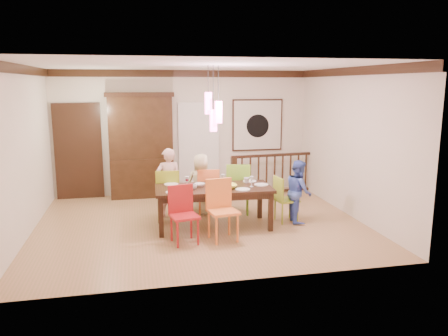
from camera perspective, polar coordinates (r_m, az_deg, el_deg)
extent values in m
plane|color=#A5844F|center=(8.28, -3.09, -7.27)|extent=(6.00, 6.00, 0.00)
plane|color=white|center=(7.87, -3.31, 13.22)|extent=(6.00, 6.00, 0.00)
plane|color=silver|center=(10.41, -5.28, 4.62)|extent=(6.00, 0.00, 6.00)
plane|color=silver|center=(8.07, -24.77, 1.85)|extent=(0.00, 5.00, 5.00)
plane|color=silver|center=(8.90, 16.29, 3.17)|extent=(0.00, 5.00, 5.00)
cube|color=black|center=(10.41, -18.45, 1.89)|extent=(1.04, 0.07, 2.24)
cube|color=silver|center=(10.47, -3.32, 2.48)|extent=(0.97, 0.05, 2.22)
cube|color=black|center=(10.72, 4.37, 5.62)|extent=(1.25, 0.04, 1.25)
cube|color=silver|center=(10.69, 4.41, 5.61)|extent=(1.18, 0.02, 1.18)
cylinder|color=black|center=(10.68, 4.43, 5.49)|extent=(0.56, 0.01, 0.56)
cube|color=#F54999|center=(7.72, -2.07, 8.45)|extent=(0.11, 0.11, 0.38)
cylinder|color=black|center=(7.71, -2.09, 11.57)|extent=(0.01, 0.01, 0.46)
cube|color=#F54999|center=(7.65, -0.74, 7.31)|extent=(0.11, 0.11, 0.38)
cylinder|color=black|center=(7.64, -0.75, 11.02)|extent=(0.01, 0.01, 0.61)
cube|color=#F54999|center=(7.70, -1.40, 6.21)|extent=(0.11, 0.11, 0.38)
cylinder|color=black|center=(7.67, -1.42, 10.46)|extent=(0.01, 0.01, 0.76)
cube|color=black|center=(7.89, -1.36, -2.69)|extent=(2.12, 1.03, 0.05)
cube|color=black|center=(8.26, -8.46, -4.88)|extent=(0.08, 0.08, 0.70)
cube|color=black|center=(8.57, 4.52, -4.20)|extent=(0.08, 0.08, 0.70)
cube|color=black|center=(7.50, -8.09, -6.49)|extent=(0.08, 0.08, 0.70)
cube|color=black|center=(7.85, 6.14, -5.66)|extent=(0.08, 0.08, 0.70)
cube|color=black|center=(8.31, -1.88, -2.53)|extent=(1.89, 0.11, 0.10)
cube|color=black|center=(7.52, -0.78, -3.97)|extent=(1.89, 0.11, 0.10)
cube|color=#8EA11F|center=(8.53, -7.28, -3.47)|extent=(0.50, 0.50, 0.04)
cube|color=#8EA11F|center=(8.47, -7.32, -1.73)|extent=(0.45, 0.10, 0.49)
cylinder|color=#8EA11F|center=(8.41, -8.36, -5.42)|extent=(0.04, 0.04, 0.47)
cylinder|color=#8EA11F|center=(8.43, -5.92, -5.31)|extent=(0.04, 0.04, 0.47)
cylinder|color=#8EA11F|center=(8.75, -8.51, -4.77)|extent=(0.04, 0.04, 0.47)
cylinder|color=#8EA11F|center=(8.78, -6.16, -4.67)|extent=(0.04, 0.04, 0.47)
cube|color=orange|center=(8.73, -2.16, -3.15)|extent=(0.46, 0.46, 0.04)
cube|color=orange|center=(8.67, -2.18, -1.50)|extent=(0.43, 0.07, 0.47)
cylinder|color=orange|center=(8.60, -3.11, -5.00)|extent=(0.04, 0.04, 0.45)
cylinder|color=orange|center=(8.66, -0.82, -4.88)|extent=(0.04, 0.04, 0.45)
cylinder|color=orange|center=(8.93, -3.45, -4.40)|extent=(0.04, 0.04, 0.45)
cylinder|color=orange|center=(8.99, -1.24, -4.29)|extent=(0.04, 0.04, 0.45)
cube|color=#6CA728|center=(8.81, 1.85, -2.74)|extent=(0.56, 0.56, 0.04)
cube|color=#6CA728|center=(8.75, 1.86, -0.96)|extent=(0.47, 0.15, 0.51)
cylinder|color=#6CA728|center=(8.65, 0.91, -4.74)|extent=(0.04, 0.04, 0.49)
cylinder|color=#6CA728|center=(8.74, 3.35, -4.60)|extent=(0.04, 0.04, 0.49)
cylinder|color=#6CA728|center=(9.01, 0.38, -4.11)|extent=(0.04, 0.04, 0.49)
cylinder|color=#6CA728|center=(9.10, 2.73, -3.98)|extent=(0.04, 0.04, 0.49)
cube|color=#AB1C1E|center=(7.19, -5.20, -6.30)|extent=(0.50, 0.50, 0.04)
cube|color=#AB1C1E|center=(7.12, -5.23, -4.35)|extent=(0.43, 0.12, 0.47)
cylinder|color=#AB1C1E|center=(7.08, -6.41, -8.58)|extent=(0.04, 0.04, 0.45)
cylinder|color=#AB1C1E|center=(7.12, -3.61, -8.43)|extent=(0.04, 0.04, 0.45)
cylinder|color=#AB1C1E|center=(7.41, -6.67, -7.71)|extent=(0.04, 0.04, 0.45)
cylinder|color=#AB1C1E|center=(7.44, -3.99, -7.57)|extent=(0.04, 0.04, 0.45)
cube|color=orange|center=(7.29, -0.12, -5.73)|extent=(0.53, 0.53, 0.04)
cube|color=orange|center=(7.22, -0.12, -3.65)|extent=(0.46, 0.12, 0.50)
cylinder|color=orange|center=(7.16, -1.29, -8.16)|extent=(0.04, 0.04, 0.48)
cylinder|color=orange|center=(7.23, 1.64, -7.96)|extent=(0.04, 0.04, 0.48)
cylinder|color=orange|center=(7.51, -1.81, -7.25)|extent=(0.04, 0.04, 0.48)
cylinder|color=orange|center=(7.58, 0.98, -7.08)|extent=(0.04, 0.04, 0.48)
cube|color=#96AE2A|center=(8.38, 8.16, -4.14)|extent=(0.44, 0.44, 0.04)
cube|color=#96AE2A|center=(8.32, 8.21, -2.58)|extent=(0.08, 0.39, 0.43)
cylinder|color=#96AE2A|center=(8.24, 7.45, -5.93)|extent=(0.03, 0.03, 0.41)
cylinder|color=#96AE2A|center=(8.35, 9.53, -5.77)|extent=(0.03, 0.03, 0.41)
cylinder|color=#96AE2A|center=(8.53, 6.75, -5.33)|extent=(0.03, 0.03, 0.41)
cylinder|color=#96AE2A|center=(8.63, 8.76, -5.19)|extent=(0.03, 0.03, 0.41)
cube|color=black|center=(10.28, -10.62, -1.21)|extent=(1.42, 0.44, 0.91)
cube|color=black|center=(10.13, -10.85, 5.28)|extent=(1.42, 0.40, 1.42)
cube|color=black|center=(10.32, -10.87, 5.38)|extent=(1.22, 0.02, 1.22)
cube|color=black|center=(10.08, -11.00, 9.41)|extent=(1.52, 0.44, 0.10)
cube|color=black|center=(10.21, 1.14, -1.09)|extent=(0.13, 0.13, 0.92)
cube|color=black|center=(10.84, 11.77, -0.61)|extent=(0.13, 0.13, 0.92)
cube|color=black|center=(10.40, 6.68, 1.69)|extent=(2.17, 0.28, 0.06)
cube|color=black|center=(10.57, 6.57, -3.02)|extent=(2.05, 0.25, 0.05)
imported|color=#FFC6C2|center=(8.61, -7.26, -1.91)|extent=(0.54, 0.39, 1.37)
imported|color=beige|center=(8.73, -2.99, -2.12)|extent=(0.69, 0.55, 1.23)
imported|color=#4561C2|center=(8.36, 9.72, -3.00)|extent=(0.50, 0.62, 1.19)
imported|color=#F6FA47|center=(7.79, 0.54, -2.39)|extent=(0.33, 0.33, 0.07)
imported|color=white|center=(7.94, -3.20, -2.21)|extent=(0.25, 0.25, 0.06)
imported|color=silver|center=(7.73, -3.98, -2.46)|extent=(0.15, 0.15, 0.09)
imported|color=silver|center=(8.21, 2.98, -1.61)|extent=(0.14, 0.14, 0.10)
cylinder|color=white|center=(8.13, -6.90, -2.12)|extent=(0.26, 0.26, 0.01)
cylinder|color=white|center=(8.20, -1.27, -1.94)|extent=(0.26, 0.26, 0.01)
cylinder|color=white|center=(8.34, 3.37, -1.73)|extent=(0.26, 0.26, 0.01)
cylinder|color=white|center=(7.54, -6.65, -3.14)|extent=(0.26, 0.26, 0.01)
cylinder|color=white|center=(7.69, 2.48, -2.81)|extent=(0.26, 0.26, 0.01)
cylinder|color=white|center=(8.07, 4.90, -2.18)|extent=(0.26, 0.26, 0.01)
cube|color=#D83359|center=(7.59, -0.79, -2.99)|extent=(0.18, 0.14, 0.01)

